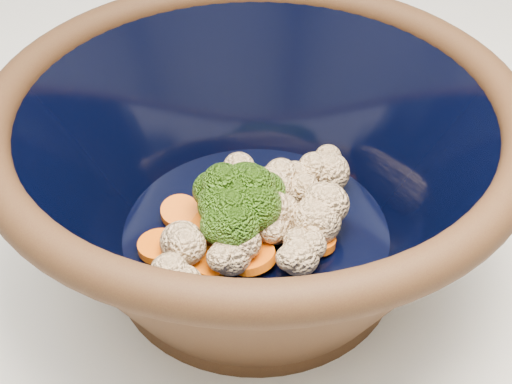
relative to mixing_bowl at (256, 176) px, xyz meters
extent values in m
cylinder|color=black|center=(0.00, 0.00, -0.07)|extent=(0.20, 0.20, 0.01)
torus|color=black|center=(0.00, 0.00, 0.05)|extent=(0.33, 0.33, 0.02)
cylinder|color=black|center=(0.00, 0.00, -0.05)|extent=(0.19, 0.19, 0.00)
cylinder|color=#608442|center=(0.00, 0.01, -0.04)|extent=(0.01, 0.01, 0.02)
ellipsoid|color=#417316|center=(0.00, 0.01, -0.02)|extent=(0.03, 0.03, 0.03)
cylinder|color=#608442|center=(-0.02, -0.01, -0.04)|extent=(0.01, 0.01, 0.02)
ellipsoid|color=#417316|center=(-0.02, -0.01, -0.02)|extent=(0.04, 0.04, 0.03)
cylinder|color=#608442|center=(0.00, 0.00, -0.04)|extent=(0.01, 0.01, 0.02)
ellipsoid|color=#417316|center=(0.00, 0.00, -0.01)|extent=(0.05, 0.05, 0.04)
cylinder|color=#608442|center=(-0.02, 0.01, -0.04)|extent=(0.01, 0.01, 0.02)
ellipsoid|color=#417316|center=(-0.02, 0.01, -0.01)|extent=(0.05, 0.05, 0.04)
cylinder|color=#608442|center=(0.00, 0.01, -0.04)|extent=(0.01, 0.01, 0.02)
ellipsoid|color=#417316|center=(0.00, 0.01, -0.02)|extent=(0.04, 0.04, 0.03)
sphere|color=#FBDEAD|center=(0.03, -0.03, -0.03)|extent=(0.03, 0.03, 0.03)
sphere|color=#FBDEAD|center=(0.07, 0.02, -0.03)|extent=(0.03, 0.03, 0.03)
sphere|color=#FBDEAD|center=(0.01, -0.05, -0.04)|extent=(0.03, 0.03, 0.03)
sphere|color=#FBDEAD|center=(0.03, 0.01, -0.03)|extent=(0.03, 0.03, 0.03)
sphere|color=#FBDEAD|center=(-0.06, -0.01, -0.03)|extent=(0.03, 0.03, 0.03)
sphere|color=#FBDEAD|center=(-0.07, -0.04, -0.03)|extent=(0.03, 0.03, 0.03)
sphere|color=#FBDEAD|center=(0.02, 0.02, -0.03)|extent=(0.03, 0.03, 0.03)
sphere|color=#FBDEAD|center=(0.01, -0.01, -0.03)|extent=(0.03, 0.03, 0.03)
sphere|color=#FBDEAD|center=(0.00, 0.00, -0.03)|extent=(0.03, 0.03, 0.03)
sphere|color=#FBDEAD|center=(0.00, 0.03, -0.03)|extent=(0.03, 0.03, 0.03)
sphere|color=#FBDEAD|center=(-0.03, -0.03, -0.03)|extent=(0.03, 0.03, 0.03)
sphere|color=#FBDEAD|center=(0.00, 0.00, -0.03)|extent=(0.03, 0.03, 0.03)
cylinder|color=orange|center=(-0.04, -0.02, -0.04)|extent=(0.03, 0.03, 0.01)
cylinder|color=orange|center=(-0.01, -0.03, -0.04)|extent=(0.03, 0.03, 0.01)
cylinder|color=orange|center=(0.03, -0.03, -0.04)|extent=(0.03, 0.03, 0.01)
cylinder|color=orange|center=(0.02, 0.03, -0.04)|extent=(0.03, 0.03, 0.01)
cylinder|color=orange|center=(-0.03, 0.01, -0.04)|extent=(0.03, 0.03, 0.01)
cylinder|color=orange|center=(-0.04, 0.03, -0.04)|extent=(0.03, 0.03, 0.01)
cylinder|color=orange|center=(-0.07, 0.01, -0.04)|extent=(0.03, 0.03, 0.01)
cylinder|color=orange|center=(0.00, -0.01, -0.04)|extent=(0.03, 0.03, 0.01)
camera|label=1|loc=(-0.15, -0.32, 0.29)|focal=50.00mm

